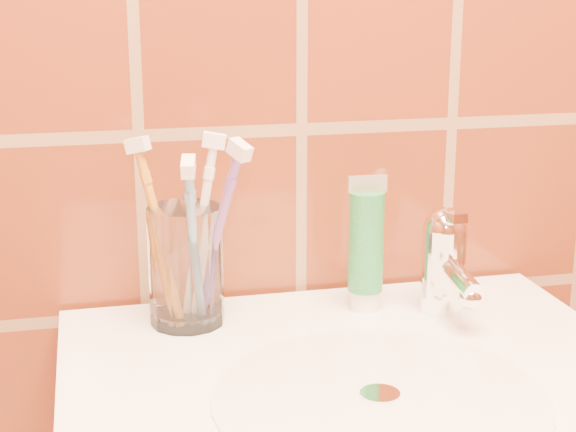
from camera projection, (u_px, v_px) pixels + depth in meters
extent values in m
cylinder|color=silver|center=(380.00, 397.00, 0.78)|extent=(0.30, 0.30, 0.00)
cylinder|color=white|center=(380.00, 395.00, 0.78)|extent=(0.04, 0.04, 0.00)
cylinder|color=white|center=(186.00, 266.00, 0.93)|extent=(0.10, 0.10, 0.13)
cylinder|color=white|center=(365.00, 299.00, 0.99)|extent=(0.03, 0.03, 0.02)
cylinder|color=#1B7434|center=(366.00, 242.00, 0.97)|extent=(0.04, 0.04, 0.11)
cube|color=beige|center=(368.00, 184.00, 0.95)|extent=(0.04, 0.01, 0.02)
cylinder|color=white|center=(443.00, 270.00, 0.97)|extent=(0.05, 0.05, 0.09)
sphere|color=white|center=(445.00, 229.00, 0.96)|extent=(0.05, 0.05, 0.05)
cylinder|color=white|center=(458.00, 275.00, 0.93)|extent=(0.02, 0.09, 0.03)
cube|color=white|center=(450.00, 216.00, 0.94)|extent=(0.02, 0.06, 0.01)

